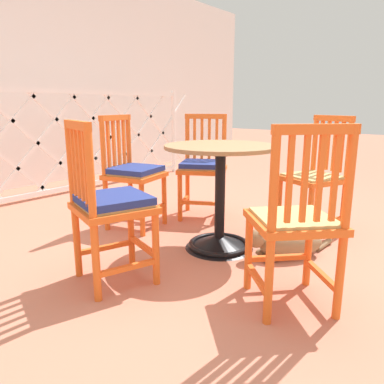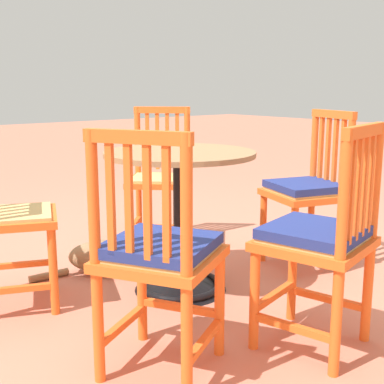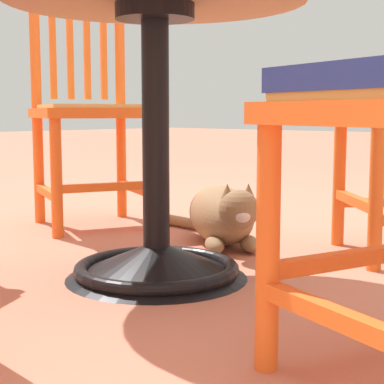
{
  "view_description": "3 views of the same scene",
  "coord_description": "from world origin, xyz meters",
  "views": [
    {
      "loc": [
        -1.89,
        -1.19,
        0.99
      ],
      "look_at": [
        -0.05,
        0.3,
        0.43
      ],
      "focal_mm": 34.42,
      "sensor_mm": 36.0,
      "label": 1
    },
    {
      "loc": [
        1.73,
        2.21,
        1.05
      ],
      "look_at": [
        0.15,
        0.32,
        0.54
      ],
      "focal_mm": 48.34,
      "sensor_mm": 36.0,
      "label": 2
    },
    {
      "loc": [
        -1.01,
        1.33,
        0.43
      ],
      "look_at": [
        -0.0,
        0.22,
        0.24
      ],
      "focal_mm": 58.38,
      "sensor_mm": 36.0,
      "label": 3
    }
  ],
  "objects": [
    {
      "name": "orange_chair_facing_out",
      "position": [
        -0.66,
        0.39,
        0.45
      ],
      "size": [
        0.51,
        0.51,
        0.91
      ],
      "color": "orange",
      "rests_on": "ground_plane"
    },
    {
      "name": "ground_plane",
      "position": [
        0.0,
        0.0,
        0.0
      ],
      "size": [
        24.0,
        24.0,
        0.0
      ],
      "primitive_type": "plane",
      "color": "#C6755B"
    },
    {
      "name": "orange_chair_by_planter",
      "position": [
        0.89,
        -0.17,
        0.43
      ],
      "size": [
        0.53,
        0.53,
        0.91
      ],
      "color": "orange",
      "rests_on": "ground_plane"
    },
    {
      "name": "orange_chair_at_corner",
      "position": [
        0.68,
        0.77,
        0.45
      ],
      "size": [
        0.54,
        0.54,
        0.91
      ],
      "color": "orange",
      "rests_on": "ground_plane"
    },
    {
      "name": "orange_chair_tucked_in",
      "position": [
        0.09,
        1.03,
        0.45
      ],
      "size": [
        0.48,
        0.48,
        0.91
      ],
      "color": "orange",
      "rests_on": "ground_plane"
    },
    {
      "name": "cafe_table",
      "position": [
        0.14,
        0.21,
        0.28
      ],
      "size": [
        0.76,
        0.76,
        0.73
      ],
      "color": "black",
      "rests_on": "ground_plane"
    },
    {
      "name": "tabby_cat",
      "position": [
        0.27,
        -0.23,
        0.1
      ],
      "size": [
        0.68,
        0.43,
        0.23
      ],
      "color": "#8E704C",
      "rests_on": "ground_plane"
    },
    {
      "name": "orange_chair_near_fence",
      "position": [
        -0.27,
        -0.52,
        0.43
      ],
      "size": [
        0.57,
        0.57,
        0.91
      ],
      "color": "orange",
      "rests_on": "ground_plane"
    }
  ]
}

